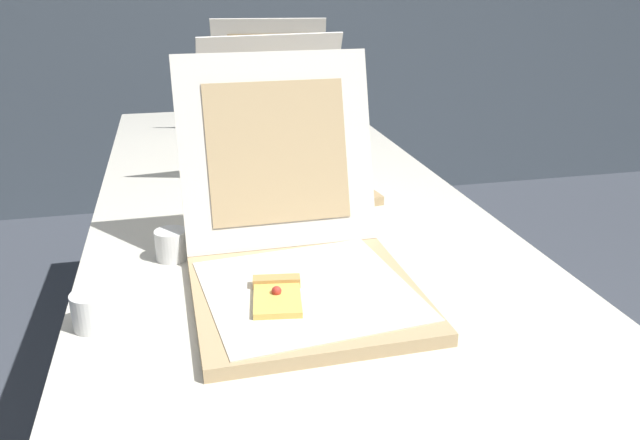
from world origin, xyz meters
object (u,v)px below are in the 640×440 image
(pizza_box_back, at_px, (271,122))
(cup_white_near_left, at_px, (92,311))
(pizza_box_front, at_px, (299,260))
(cup_white_far, at_px, (202,158))
(cup_white_near_center, at_px, (172,245))
(table, at_px, (293,235))
(pizza_box_middle, at_px, (281,167))

(pizza_box_back, bearing_deg, cup_white_near_left, -104.19)
(pizza_box_front, bearing_deg, pizza_box_back, 82.42)
(cup_white_far, bearing_deg, cup_white_near_center, -98.78)
(table, xyz_separation_m, cup_white_near_center, (-0.27, -0.17, 0.07))
(table, height_order, pizza_box_back, pizza_box_back)
(pizza_box_back, distance_m, cup_white_near_center, 0.94)
(pizza_box_front, bearing_deg, pizza_box_middle, 82.20)
(pizza_box_middle, relative_size, cup_white_near_left, 6.84)
(pizza_box_front, height_order, pizza_box_back, same)
(pizza_box_middle, distance_m, cup_white_far, 0.29)
(cup_white_near_left, bearing_deg, pizza_box_middle, 56.59)
(pizza_box_back, height_order, cup_white_far, pizza_box_back)
(pizza_box_front, relative_size, cup_white_near_center, 7.88)
(pizza_box_middle, height_order, cup_white_far, pizza_box_middle)
(cup_white_near_center, bearing_deg, pizza_box_middle, 53.59)
(cup_white_near_center, bearing_deg, cup_white_near_left, -118.04)
(pizza_box_front, height_order, cup_white_near_left, pizza_box_front)
(table, height_order, pizza_box_front, pizza_box_front)
(pizza_box_middle, bearing_deg, pizza_box_back, 75.36)
(pizza_box_middle, distance_m, cup_white_near_center, 0.46)
(pizza_box_middle, height_order, cup_white_near_left, pizza_box_middle)
(pizza_box_middle, distance_m, cup_white_near_left, 0.72)
(cup_white_far, xyz_separation_m, cup_white_near_center, (-0.09, -0.59, 0.00))
(pizza_box_front, xyz_separation_m, pizza_box_middle, (0.06, 0.55, 0.00))
(pizza_box_front, xyz_separation_m, cup_white_near_center, (-0.21, 0.17, -0.02))
(cup_white_far, bearing_deg, pizza_box_back, 50.87)
(table, xyz_separation_m, pizza_box_middle, (0.01, 0.21, 0.10))
(pizza_box_back, height_order, cup_white_near_left, pizza_box_back)
(table, relative_size, pizza_box_back, 5.86)
(pizza_box_back, relative_size, cup_white_near_left, 6.79)
(cup_white_far, xyz_separation_m, cup_white_near_left, (-0.21, -0.82, 0.00))
(cup_white_near_center, bearing_deg, table, 32.26)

